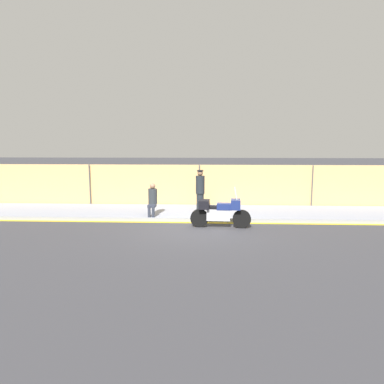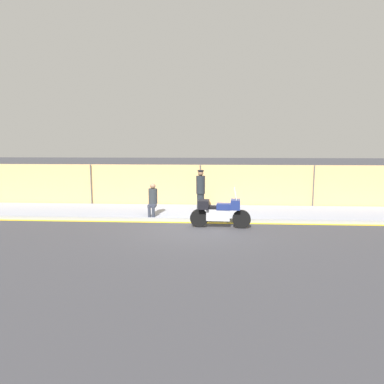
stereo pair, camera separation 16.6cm
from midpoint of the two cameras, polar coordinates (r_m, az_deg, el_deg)
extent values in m
plane|color=#38383D|center=(11.84, 0.32, -6.10)|extent=(120.00, 120.00, 0.00)
cube|color=#8E93A3|center=(14.16, 0.73, -3.44)|extent=(37.32, 2.88, 0.15)
cube|color=gold|center=(12.68, 0.48, -5.13)|extent=(37.32, 0.18, 0.01)
cube|color=#E5B26B|center=(15.53, 0.93, 0.95)|extent=(35.46, 0.08, 1.95)
cylinder|color=#4C4C51|center=(16.37, -16.94, 0.97)|extent=(0.05, 0.05, 1.95)
cylinder|color=#4C4C51|center=(15.43, 0.92, 0.91)|extent=(0.05, 0.05, 1.95)
cylinder|color=#4C4C51|center=(16.07, 19.12, 0.75)|extent=(0.05, 0.05, 1.95)
cylinder|color=black|center=(11.95, 7.89, -4.48)|extent=(0.64, 0.18, 0.63)
cylinder|color=black|center=(11.99, 0.84, -4.37)|extent=(0.64, 0.18, 0.63)
cube|color=silver|center=(11.92, 4.02, -3.77)|extent=(0.82, 0.33, 0.40)
cube|color=navy|center=(11.86, 5.02, -2.41)|extent=(0.54, 0.34, 0.22)
cube|color=black|center=(11.88, 3.60, -2.57)|extent=(0.62, 0.31, 0.10)
cube|color=navy|center=(11.85, 6.88, -2.05)|extent=(0.35, 0.49, 0.34)
cube|color=silver|center=(11.79, 6.91, -0.23)|extent=(0.13, 0.43, 0.42)
cube|color=black|center=(11.88, 1.63, -2.07)|extent=(0.39, 0.52, 0.30)
cylinder|color=#1E2328|center=(14.01, 1.02, -1.74)|extent=(0.29, 0.29, 0.73)
cylinder|color=#1E2328|center=(13.90, 1.03, 1.21)|extent=(0.36, 0.36, 0.73)
sphere|color=brown|center=(13.85, 1.04, 3.17)|extent=(0.22, 0.22, 0.22)
cylinder|color=black|center=(13.84, 1.04, 3.56)|extent=(0.26, 0.26, 0.05)
cylinder|color=#2D3342|center=(12.99, -7.51, -3.31)|extent=(0.11, 0.11, 0.41)
cylinder|color=#2D3342|center=(12.96, -6.85, -3.32)|extent=(0.11, 0.11, 0.41)
cube|color=#2D3342|center=(13.13, -7.05, -2.27)|extent=(0.29, 0.41, 0.10)
cylinder|color=#2D3338|center=(13.27, -6.92, -0.69)|extent=(0.34, 0.34, 0.57)
sphere|color=#A37556|center=(13.22, -6.95, 1.00)|extent=(0.21, 0.21, 0.21)
camera|label=1|loc=(0.08, -90.38, -0.05)|focal=32.00mm
camera|label=2|loc=(0.08, 89.62, 0.05)|focal=32.00mm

